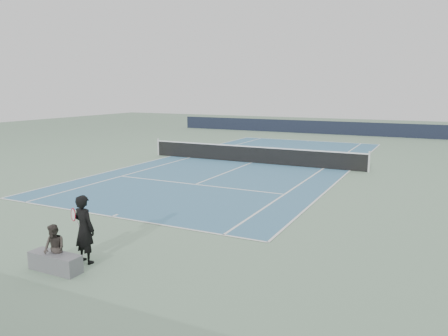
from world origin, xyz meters
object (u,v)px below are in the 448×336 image
at_px(tennis_net, 252,154).
at_px(tennis_ball, 69,268).
at_px(spectator_bench, 55,255).
at_px(tennis_player, 84,229).

height_order(tennis_net, tennis_ball, tennis_net).
relative_size(tennis_ball, spectator_bench, 0.05).
bearing_deg(spectator_bench, tennis_net, 96.25).
distance_m(tennis_net, tennis_ball, 15.78).
relative_size(tennis_net, tennis_player, 7.65).
height_order(tennis_player, spectator_bench, tennis_player).
bearing_deg(tennis_net, tennis_player, -82.51).
distance_m(tennis_player, tennis_ball, 0.97).
bearing_deg(tennis_net, spectator_bench, -83.75).
bearing_deg(tennis_ball, tennis_player, 85.07).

